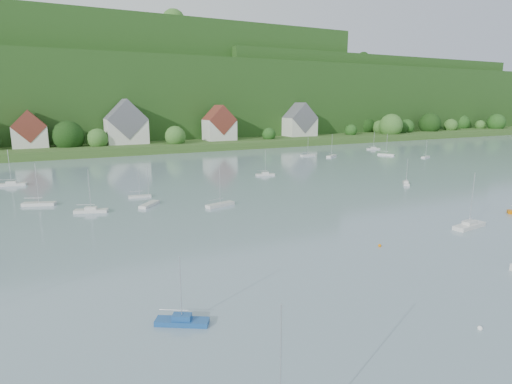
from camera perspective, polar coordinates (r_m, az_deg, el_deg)
far_shore_strip at (r=193.38m, az=-19.07°, el=6.00°), size 600.00×60.00×3.00m
forested_ridge at (r=260.67m, az=-21.50°, el=11.95°), size 620.00×181.22×69.89m
village_building_1 at (r=180.09m, az=-28.26°, el=7.15°), size 12.00×9.36×14.00m
village_building_2 at (r=181.68m, az=-17.14°, el=8.55°), size 16.00×11.44×18.00m
village_building_3 at (r=190.82m, az=-4.98°, el=8.93°), size 13.00×10.40×15.50m
village_building_4 at (r=215.11m, az=5.94°, el=9.30°), size 15.00×10.40×16.50m
near_sailboat_1 at (r=40.49m, az=-9.97°, el=-16.70°), size 4.85×3.63×6.53m
near_sailboat_3 at (r=75.79m, az=26.86°, el=-4.02°), size 6.82×2.73×8.95m
mooring_buoy_1 at (r=44.07m, az=27.99°, el=-16.09°), size 0.45×0.45×0.45m
mooring_buoy_3 at (r=61.83m, az=16.36°, el=-7.07°), size 0.45×0.45×0.45m
far_sailboat_cluster at (r=114.68m, az=-9.55°, el=2.17°), size 190.84×73.84×8.71m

